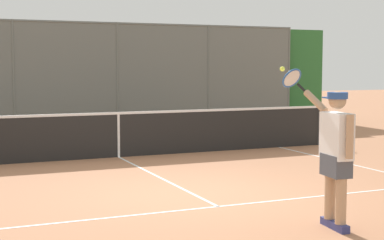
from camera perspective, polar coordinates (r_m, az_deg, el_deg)
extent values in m
plane|color=#B27551|center=(9.11, 0.15, -7.09)|extent=(60.00, 60.00, 0.00)
cube|color=white|center=(8.35, 2.49, -8.21)|extent=(6.16, 0.05, 0.01)
cube|color=white|center=(10.55, -3.27, -5.38)|extent=(0.05, 4.87, 0.01)
cylinder|color=slate|center=(20.64, 9.19, 4.23)|extent=(0.07, 0.07, 3.22)
cylinder|color=slate|center=(19.20, 1.56, 4.23)|extent=(0.07, 0.07, 3.22)
cylinder|color=slate|center=(18.15, -7.11, 4.13)|extent=(0.07, 0.07, 3.22)
cylinder|color=slate|center=(17.56, -16.60, 3.92)|extent=(0.07, 0.07, 3.22)
cylinder|color=slate|center=(17.83, -11.88, 9.10)|extent=(15.03, 0.05, 0.05)
cube|color=slate|center=(17.79, -11.78, 4.04)|extent=(15.03, 0.02, 3.22)
cube|color=#2D6B33|center=(18.43, -12.18, 3.99)|extent=(18.03, 0.90, 3.17)
cube|color=#ADADA8|center=(17.71, -11.57, -0.94)|extent=(16.03, 0.18, 0.15)
cylinder|color=#2D2D2D|center=(14.97, 11.94, -0.29)|extent=(0.09, 0.09, 1.07)
cube|color=black|center=(12.77, -7.00, -1.51)|extent=(10.04, 0.02, 0.91)
cube|color=white|center=(12.72, -7.03, 0.64)|extent=(10.04, 0.04, 0.05)
cube|color=white|center=(12.77, -7.00, -1.51)|extent=(0.05, 0.04, 0.91)
cube|color=navy|center=(7.35, 13.92, -9.90)|extent=(0.14, 0.27, 0.09)
cylinder|color=tan|center=(7.25, 13.99, -6.68)|extent=(0.13, 0.13, 0.75)
cube|color=navy|center=(7.56, 12.92, -9.45)|extent=(0.14, 0.27, 0.09)
cylinder|color=tan|center=(7.46, 12.99, -6.31)|extent=(0.13, 0.13, 0.75)
cube|color=#474C56|center=(7.30, 13.53, -4.21)|extent=(0.26, 0.42, 0.26)
cube|color=white|center=(7.25, 13.59, -1.46)|extent=(0.26, 0.49, 0.55)
cylinder|color=tan|center=(7.01, 14.77, -1.54)|extent=(0.08, 0.08, 0.50)
cylinder|color=tan|center=(7.58, 11.66, 1.74)|extent=(0.16, 0.38, 0.28)
sphere|color=tan|center=(7.22, 13.66, 1.82)|extent=(0.21, 0.21, 0.21)
cylinder|color=#284C93|center=(7.22, 13.67, 2.28)|extent=(0.27, 0.27, 0.08)
cube|color=#284C93|center=(7.32, 13.21, 2.08)|extent=(0.20, 0.21, 0.02)
cylinder|color=black|center=(7.74, 10.42, 2.99)|extent=(0.06, 0.17, 0.13)
torus|color=#28569E|center=(7.87, 9.46, 3.94)|extent=(0.32, 0.24, 0.26)
cylinder|color=silver|center=(7.87, 9.46, 3.94)|extent=(0.27, 0.19, 0.21)
sphere|color=#D6E042|center=(8.00, 8.58, 4.82)|extent=(0.07, 0.07, 0.07)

